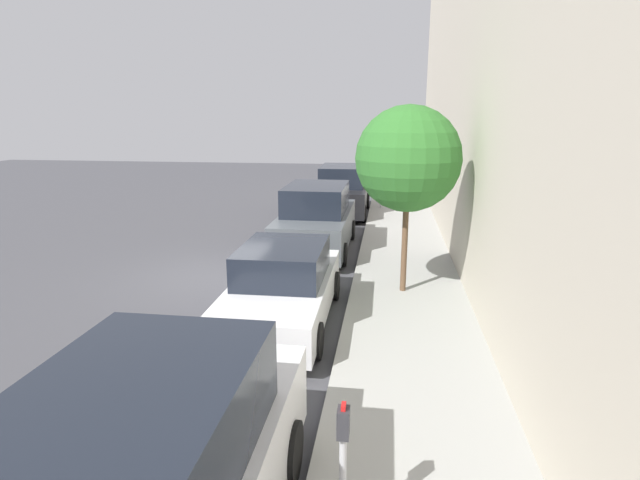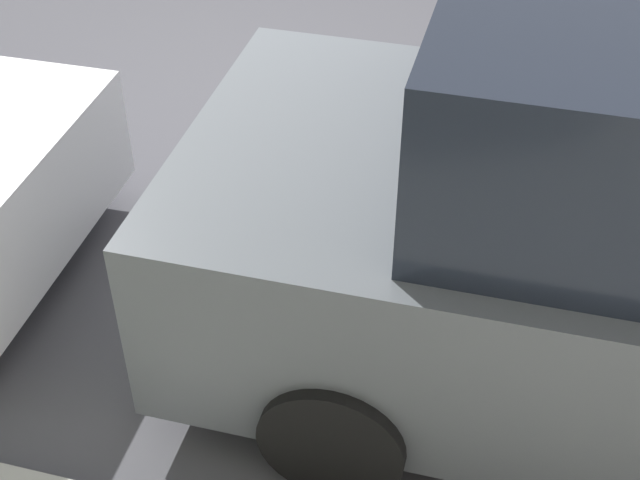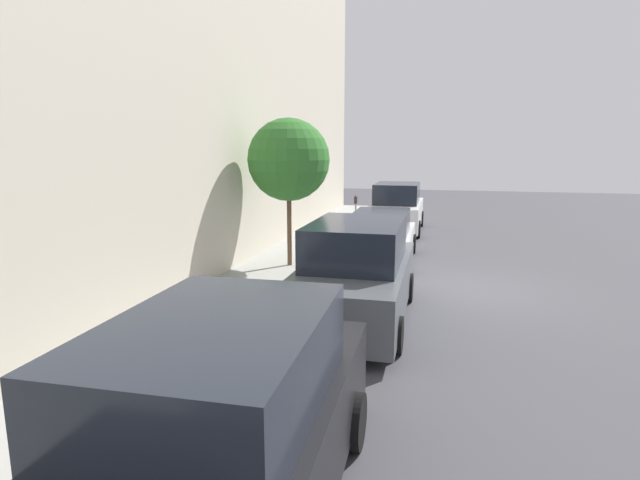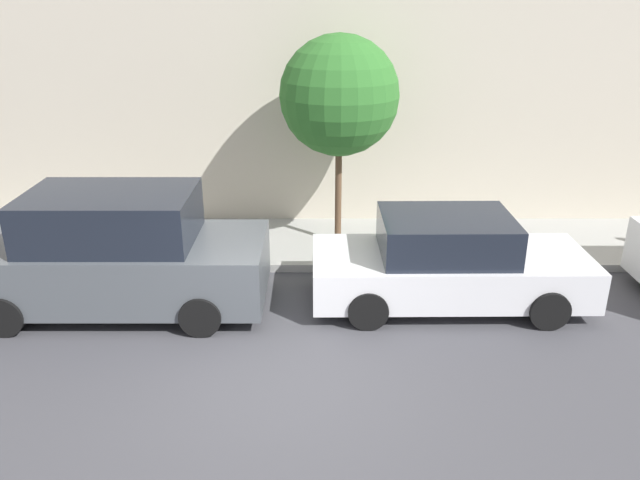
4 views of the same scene
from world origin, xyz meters
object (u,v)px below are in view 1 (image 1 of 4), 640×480
Objects in this scene: parked_suv_third at (316,220)px; parked_sedan_second at (283,287)px; street_tree at (408,159)px; parking_meter_far at (381,188)px; parked_suv_fourth at (342,191)px; parking_meter_near at (343,455)px.

parked_sedan_second is at bearing -88.65° from parked_suv_third.
street_tree is at bearing -55.68° from parked_suv_third.
parking_meter_far is 10.57m from street_tree.
parked_suv_third reaches higher than parked_sedan_second.
parked_suv_fourth is (0.11, 11.19, 0.21)m from parked_sedan_second.
street_tree is at bearing -76.53° from parked_suv_fourth.
street_tree reaches higher than parked_suv_fourth.
parking_meter_near is 17.19m from parking_meter_far.
parked_suv_third is at bearing -104.93° from parking_meter_far.
parking_meter_near is at bearing -80.38° from parked_suv_third.
parked_sedan_second is 3.39× the size of parking_meter_far.
street_tree is (2.49, -3.65, 2.14)m from parked_suv_third.
parked_sedan_second reaches higher than parking_meter_far.
parking_meter_far is (1.78, 6.68, 0.04)m from parked_suv_third.
parking_meter_far is (0.00, 17.19, -0.02)m from parking_meter_near.
parked_suv_third and parked_suv_fourth have the same top height.
parked_suv_third is 5.79m from parked_suv_fourth.
parked_suv_third reaches higher than parking_meter_near.
parking_meter_far is (1.65, 12.08, 0.25)m from parked_sedan_second.
street_tree is at bearing 36.45° from parked_sedan_second.
parked_suv_fourth is 3.64× the size of parking_meter_far.
parked_suv_fourth is 16.38m from parking_meter_near.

